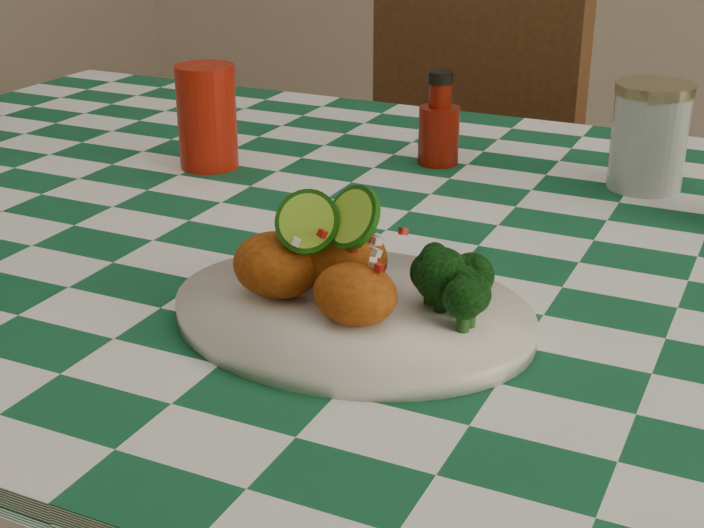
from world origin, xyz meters
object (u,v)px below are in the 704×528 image
at_px(mason_jar, 649,137).
at_px(wooden_chair_left, 407,240).
at_px(fried_chicken_pile, 338,251).
at_px(plate, 352,314).
at_px(red_tumbler, 207,117).
at_px(ketchup_bottle, 439,118).

xyz_separation_m(mason_jar, wooden_chair_left, (-0.47, 0.41, -0.35)).
bearing_deg(mason_jar, fried_chicken_pile, -109.60).
relative_size(plate, fried_chicken_pile, 2.15).
xyz_separation_m(red_tumbler, ketchup_bottle, (0.26, 0.14, -0.01)).
height_order(plate, red_tumbler, red_tumbler).
relative_size(plate, red_tumbler, 2.44).
bearing_deg(wooden_chair_left, mason_jar, -27.38).
distance_m(plate, ketchup_bottle, 0.48).
distance_m(plate, mason_jar, 0.50).
xyz_separation_m(plate, wooden_chair_left, (-0.31, 0.89, -0.30)).
height_order(plate, wooden_chair_left, wooden_chair_left).
xyz_separation_m(ketchup_bottle, wooden_chair_left, (-0.21, 0.42, -0.35)).
distance_m(plate, red_tumbler, 0.49).
relative_size(fried_chicken_pile, mason_jar, 1.17).
xyz_separation_m(fried_chicken_pile, wooden_chair_left, (-0.30, 0.89, -0.36)).
relative_size(fried_chicken_pile, wooden_chair_left, 0.15).
bearing_deg(red_tumbler, fried_chicken_pile, -43.71).
xyz_separation_m(plate, red_tumbler, (-0.36, 0.33, 0.06)).
distance_m(fried_chicken_pile, ketchup_bottle, 0.47).
bearing_deg(mason_jar, wooden_chair_left, 138.61).
relative_size(red_tumbler, mason_jar, 1.03).
relative_size(fried_chicken_pile, ketchup_bottle, 1.23).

